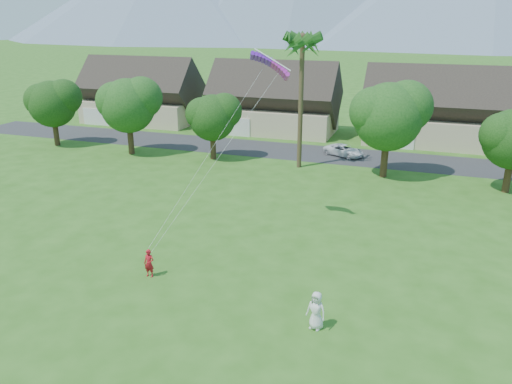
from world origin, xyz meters
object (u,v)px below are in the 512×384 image
at_px(watcher, 316,311).
at_px(parafoil_kite, 271,63).
at_px(parked_car, 344,150).
at_px(kite_flyer, 149,263).

xyz_separation_m(watcher, parafoil_kite, (-5.63, 10.74, 10.07)).
height_order(watcher, parked_car, watcher).
xyz_separation_m(parked_car, parafoil_kite, (-1.67, -20.24, 10.43)).
height_order(kite_flyer, watcher, watcher).
bearing_deg(watcher, parked_car, 110.14).
relative_size(watcher, parked_car, 0.45).
relative_size(kite_flyer, parafoil_kite, 0.57).
distance_m(kite_flyer, parked_car, 29.76).
xyz_separation_m(kite_flyer, parked_car, (5.88, 29.17, -0.22)).
xyz_separation_m(kite_flyer, parafoil_kite, (4.20, 8.94, 10.20)).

